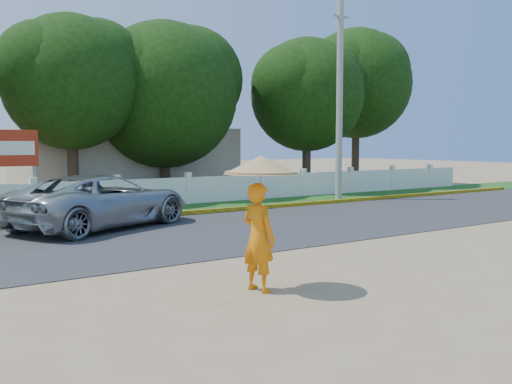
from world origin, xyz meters
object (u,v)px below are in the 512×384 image
utility_pole (340,100)px  vehicle (101,201)px  billboard (1,153)px  monk_with_parasol (260,203)px

utility_pole → vehicle: 12.23m
utility_pole → vehicle: utility_pole is taller
billboard → monk_with_parasol: bearing=-84.2°
utility_pole → billboard: 13.69m
monk_with_parasol → vehicle: bearing=88.1°
utility_pole → billboard: size_ratio=2.95×
monk_with_parasol → billboard: billboard is taller
billboard → vehicle: bearing=-72.7°
monk_with_parasol → billboard: 13.94m
vehicle → billboard: (-1.68, 5.39, 1.35)m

